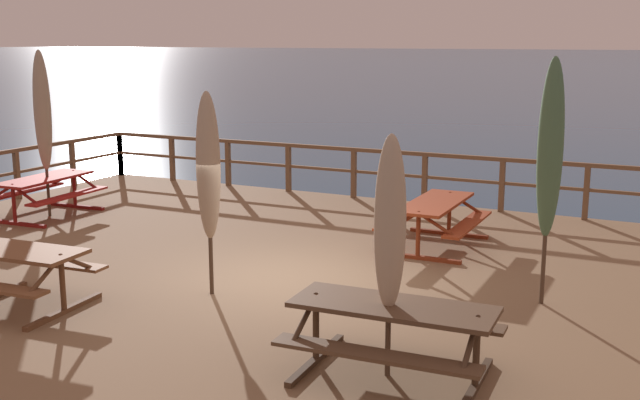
{
  "coord_description": "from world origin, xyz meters",
  "views": [
    {
      "loc": [
        5.1,
        -9.47,
        4.1
      ],
      "look_at": [
        0.0,
        0.89,
        1.71
      ],
      "focal_mm": 43.97,
      "sensor_mm": 36.0,
      "label": 1
    }
  ],
  "objects_px": {
    "picnic_table_back_left": "(393,323)",
    "patio_umbrella_tall_mid_left": "(390,225)",
    "picnic_table_mid_left": "(435,213)",
    "picnic_table_mid_right": "(22,266)",
    "picnic_table_back_right": "(45,188)",
    "patio_umbrella_short_mid": "(208,167)",
    "patio_umbrella_tall_back_left": "(550,150)",
    "patio_umbrella_tall_front": "(42,112)"
  },
  "relations": [
    {
      "from": "picnic_table_mid_right",
      "to": "picnic_table_back_left",
      "type": "xyz_separation_m",
      "value": [
        5.0,
        0.13,
        0.01
      ]
    },
    {
      "from": "picnic_table_back_left",
      "to": "patio_umbrella_tall_back_left",
      "type": "xyz_separation_m",
      "value": [
        0.94,
        2.95,
        1.46
      ]
    },
    {
      "from": "patio_umbrella_tall_back_left",
      "to": "patio_umbrella_short_mid",
      "type": "bearing_deg",
      "value": -158.96
    },
    {
      "from": "picnic_table_mid_left",
      "to": "patio_umbrella_tall_mid_left",
      "type": "relative_size",
      "value": 0.83
    },
    {
      "from": "picnic_table_mid_left",
      "to": "picnic_table_back_right",
      "type": "distance_m",
      "value": 7.57
    },
    {
      "from": "picnic_table_mid_left",
      "to": "patio_umbrella_tall_back_left",
      "type": "bearing_deg",
      "value": -44.6
    },
    {
      "from": "patio_umbrella_tall_mid_left",
      "to": "patio_umbrella_tall_back_left",
      "type": "distance_m",
      "value": 3.16
    },
    {
      "from": "picnic_table_back_right",
      "to": "patio_umbrella_tall_mid_left",
      "type": "bearing_deg",
      "value": -24.57
    },
    {
      "from": "picnic_table_mid_left",
      "to": "patio_umbrella_short_mid",
      "type": "relative_size",
      "value": 0.76
    },
    {
      "from": "patio_umbrella_tall_back_left",
      "to": "patio_umbrella_tall_mid_left",
      "type": "bearing_deg",
      "value": -108.41
    },
    {
      "from": "picnic_table_mid_right",
      "to": "patio_umbrella_tall_mid_left",
      "type": "bearing_deg",
      "value": 1.3
    },
    {
      "from": "picnic_table_mid_left",
      "to": "patio_umbrella_short_mid",
      "type": "xyz_separation_m",
      "value": [
        -1.93,
        -3.69,
        1.17
      ]
    },
    {
      "from": "picnic_table_back_left",
      "to": "patio_umbrella_short_mid",
      "type": "xyz_separation_m",
      "value": [
        -3.14,
        1.38,
        1.17
      ]
    },
    {
      "from": "picnic_table_mid_right",
      "to": "picnic_table_back_left",
      "type": "bearing_deg",
      "value": 1.49
    },
    {
      "from": "picnic_table_mid_right",
      "to": "picnic_table_mid_left",
      "type": "relative_size",
      "value": 0.83
    },
    {
      "from": "patio_umbrella_tall_front",
      "to": "picnic_table_back_left",
      "type": "bearing_deg",
      "value": -24.68
    },
    {
      "from": "picnic_table_mid_right",
      "to": "patio_umbrella_tall_front",
      "type": "distance_m",
      "value": 5.7
    },
    {
      "from": "patio_umbrella_short_mid",
      "to": "picnic_table_mid_right",
      "type": "bearing_deg",
      "value": -140.92
    },
    {
      "from": "picnic_table_back_right",
      "to": "patio_umbrella_short_mid",
      "type": "xyz_separation_m",
      "value": [
        5.56,
        -2.55,
        1.18
      ]
    },
    {
      "from": "patio_umbrella_tall_back_left",
      "to": "picnic_table_mid_right",
      "type": "bearing_deg",
      "value": -152.59
    },
    {
      "from": "picnic_table_mid_left",
      "to": "patio_umbrella_tall_mid_left",
      "type": "bearing_deg",
      "value": -77.15
    },
    {
      "from": "picnic_table_back_right",
      "to": "picnic_table_back_left",
      "type": "height_order",
      "value": "same"
    },
    {
      "from": "picnic_table_mid_left",
      "to": "patio_umbrella_tall_back_left",
      "type": "height_order",
      "value": "patio_umbrella_tall_back_left"
    },
    {
      "from": "picnic_table_mid_left",
      "to": "picnic_table_back_right",
      "type": "relative_size",
      "value": 1.0
    },
    {
      "from": "patio_umbrella_tall_mid_left",
      "to": "picnic_table_back_left",
      "type": "bearing_deg",
      "value": 20.86
    },
    {
      "from": "picnic_table_back_right",
      "to": "patio_umbrella_tall_front",
      "type": "bearing_deg",
      "value": 51.46
    },
    {
      "from": "picnic_table_mid_right",
      "to": "patio_umbrella_tall_front",
      "type": "height_order",
      "value": "patio_umbrella_tall_front"
    },
    {
      "from": "patio_umbrella_tall_back_left",
      "to": "patio_umbrella_tall_front",
      "type": "bearing_deg",
      "value": 173.89
    },
    {
      "from": "patio_umbrella_tall_front",
      "to": "picnic_table_mid_left",
      "type": "bearing_deg",
      "value": 8.33
    },
    {
      "from": "picnic_table_back_left",
      "to": "patio_umbrella_tall_mid_left",
      "type": "height_order",
      "value": "patio_umbrella_tall_mid_left"
    },
    {
      "from": "picnic_table_back_right",
      "to": "patio_umbrella_tall_back_left",
      "type": "bearing_deg",
      "value": -5.84
    },
    {
      "from": "patio_umbrella_short_mid",
      "to": "patio_umbrella_tall_front",
      "type": "xyz_separation_m",
      "value": [
        -5.52,
        2.6,
        0.29
      ]
    },
    {
      "from": "picnic_table_mid_right",
      "to": "patio_umbrella_short_mid",
      "type": "xyz_separation_m",
      "value": [
        1.86,
        1.51,
        1.19
      ]
    },
    {
      "from": "patio_umbrella_short_mid",
      "to": "picnic_table_mid_left",
      "type": "bearing_deg",
      "value": 62.38
    },
    {
      "from": "picnic_table_mid_right",
      "to": "patio_umbrella_tall_mid_left",
      "type": "relative_size",
      "value": 0.69
    },
    {
      "from": "patio_umbrella_tall_front",
      "to": "patio_umbrella_tall_back_left",
      "type": "bearing_deg",
      "value": -6.11
    },
    {
      "from": "picnic_table_mid_left",
      "to": "patio_umbrella_tall_mid_left",
      "type": "distance_m",
      "value": 5.32
    },
    {
      "from": "picnic_table_back_left",
      "to": "patio_umbrella_tall_back_left",
      "type": "bearing_deg",
      "value": 72.29
    },
    {
      "from": "picnic_table_back_right",
      "to": "picnic_table_mid_left",
      "type": "bearing_deg",
      "value": 8.61
    },
    {
      "from": "patio_umbrella_short_mid",
      "to": "patio_umbrella_tall_back_left",
      "type": "xyz_separation_m",
      "value": [
        4.08,
        1.57,
        0.28
      ]
    },
    {
      "from": "picnic_table_mid_right",
      "to": "picnic_table_back_right",
      "type": "xyz_separation_m",
      "value": [
        -3.7,
        4.07,
        0.01
      ]
    },
    {
      "from": "patio_umbrella_tall_front",
      "to": "patio_umbrella_tall_back_left",
      "type": "height_order",
      "value": "patio_umbrella_tall_front"
    }
  ]
}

